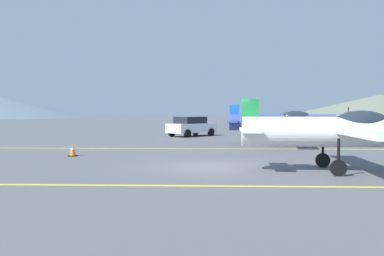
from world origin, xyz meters
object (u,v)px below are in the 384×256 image
Objects in this scene: airplane_near at (344,131)px; car_sedan at (191,126)px; airplane_mid at (286,122)px; traffic_cone_side at (73,150)px.

airplane_near reaches higher than car_sedan.
airplane_mid is 1.89× the size of car_sedan.
airplane_mid is (0.14, 11.38, 0.00)m from airplane_near.
airplane_near is at bearing -22.06° from traffic_cone_side.
car_sedan is (-6.08, 19.70, -0.57)m from airplane_near.
airplane_mid is 14.18× the size of traffic_cone_side.
car_sedan is 16.03m from traffic_cone_side.
airplane_near is at bearing -72.84° from car_sedan.
airplane_near reaches higher than traffic_cone_side.
traffic_cone_side is (-11.07, -6.95, -1.12)m from airplane_mid.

